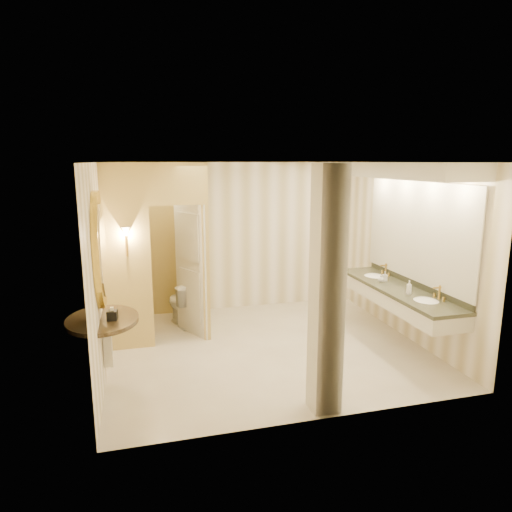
{
  "coord_description": "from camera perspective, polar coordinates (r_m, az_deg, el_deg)",
  "views": [
    {
      "loc": [
        -1.77,
        -6.11,
        2.72
      ],
      "look_at": [
        -0.11,
        0.2,
        1.35
      ],
      "focal_mm": 32.0,
      "sensor_mm": 36.0,
      "label": 1
    }
  ],
  "objects": [
    {
      "name": "soap_bottle_b",
      "position": [
        7.34,
        15.34,
        -2.73
      ],
      "size": [
        0.09,
        0.09,
        0.11
      ],
      "primitive_type": "imported",
      "rotation": [
        0.0,
        0.0,
        -0.08
      ],
      "color": "silver",
      "rests_on": "vanity"
    },
    {
      "name": "console_shelf",
      "position": [
        5.67,
        -18.79,
        -2.81
      ],
      "size": [
        1.06,
        1.06,
        1.98
      ],
      "color": "black",
      "rests_on": "floor"
    },
    {
      "name": "pillar",
      "position": [
        4.91,
        8.86,
        -4.51
      ],
      "size": [
        0.31,
        0.31,
        2.7
      ],
      "primitive_type": "cube",
      "color": "beige",
      "rests_on": "floor"
    },
    {
      "name": "floor",
      "position": [
        6.92,
        1.31,
        -11.34
      ],
      "size": [
        4.5,
        4.5,
        0.0
      ],
      "primitive_type": "plane",
      "color": "silver",
      "rests_on": "ground"
    },
    {
      "name": "soap_bottle_a",
      "position": [
        7.41,
        15.81,
        -2.46
      ],
      "size": [
        0.08,
        0.08,
        0.15
      ],
      "primitive_type": "imported",
      "rotation": [
        0.0,
        0.0,
        -0.25
      ],
      "color": "beige",
      "rests_on": "vanity"
    },
    {
      "name": "wall_front",
      "position": [
        4.68,
        8.19,
        -5.31
      ],
      "size": [
        4.5,
        0.02,
        2.7
      ],
      "primitive_type": "cube",
      "color": "white",
      "rests_on": "floor"
    },
    {
      "name": "wall_left",
      "position": [
        6.28,
        -18.77,
        -1.42
      ],
      "size": [
        0.02,
        4.0,
        2.7
      ],
      "primitive_type": "cube",
      "color": "white",
      "rests_on": "floor"
    },
    {
      "name": "tissue_box",
      "position": [
        5.69,
        -17.52,
        -7.07
      ],
      "size": [
        0.13,
        0.13,
        0.11
      ],
      "primitive_type": "cube",
      "rotation": [
        0.0,
        0.0,
        -0.15
      ],
      "color": "black",
      "rests_on": "console_shelf"
    },
    {
      "name": "soap_bottle_c",
      "position": [
        6.76,
        18.58,
        -3.76
      ],
      "size": [
        0.1,
        0.1,
        0.2
      ],
      "primitive_type": "imported",
      "rotation": [
        0.0,
        0.0,
        -0.4
      ],
      "color": "#C6B28C",
      "rests_on": "vanity"
    },
    {
      "name": "vanity",
      "position": [
        7.0,
        17.88,
        2.28
      ],
      "size": [
        0.75,
        2.77,
        2.09
      ],
      "color": "beige",
      "rests_on": "floor"
    },
    {
      "name": "wall_right",
      "position": [
        7.44,
        18.26,
        0.6
      ],
      "size": [
        0.02,
        4.0,
        2.7
      ],
      "primitive_type": "cube",
      "color": "white",
      "rests_on": "floor"
    },
    {
      "name": "toilet",
      "position": [
        7.8,
        -9.18,
        -5.83
      ],
      "size": [
        0.61,
        0.83,
        0.75
      ],
      "primitive_type": "imported",
      "rotation": [
        0.0,
        0.0,
        3.43
      ],
      "color": "white",
      "rests_on": "floor"
    },
    {
      "name": "ceiling",
      "position": [
        6.36,
        1.43,
        11.63
      ],
      "size": [
        4.5,
        4.5,
        0.0
      ],
      "primitive_type": "plane",
      "rotation": [
        3.14,
        0.0,
        0.0
      ],
      "color": "white",
      "rests_on": "wall_back"
    },
    {
      "name": "wall_back",
      "position": [
        8.41,
        -2.41,
        2.42
      ],
      "size": [
        4.5,
        0.02,
        2.7
      ],
      "primitive_type": "cube",
      "color": "white",
      "rests_on": "floor"
    },
    {
      "name": "wall_sconce",
      "position": [
        6.62,
        -15.94,
        2.77
      ],
      "size": [
        0.14,
        0.14,
        0.42
      ],
      "color": "#B78F3A",
      "rests_on": "toilet_closet"
    },
    {
      "name": "toilet_closet",
      "position": [
        7.23,
        -9.39,
        1.02
      ],
      "size": [
        1.5,
        1.55,
        2.7
      ],
      "color": "#DDBF73",
      "rests_on": "floor"
    }
  ]
}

